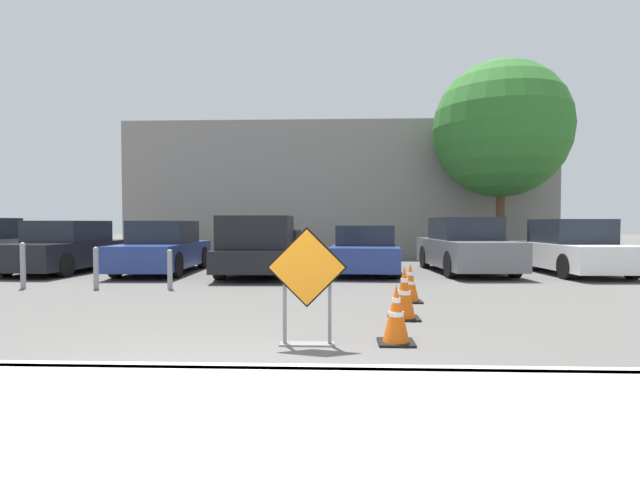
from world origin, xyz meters
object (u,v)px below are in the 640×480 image
(road_closed_sign, at_px, (307,280))
(parked_car_sixth, at_px, (572,249))
(parked_car_third, at_px, (163,249))
(bollard_third, at_px, (23,264))
(parked_car_second, at_px, (67,248))
(bollard_second, at_px, (96,267))
(parked_car_fourth, at_px, (365,251))
(traffic_cone_nearest, at_px, (396,315))
(traffic_cone_third, at_px, (410,283))
(parked_car_fifth, at_px, (465,247))
(traffic_cone_second, at_px, (404,293))
(pickup_truck, at_px, (261,248))
(bollard_nearest, at_px, (170,268))

(road_closed_sign, bearing_deg, parked_car_sixth, 50.99)
(parked_car_third, distance_m, bollard_third, 4.07)
(parked_car_second, bearing_deg, bollard_third, 110.24)
(bollard_second, bearing_deg, parked_car_fourth, 31.20)
(traffic_cone_nearest, height_order, traffic_cone_third, traffic_cone_nearest)
(parked_car_fourth, relative_size, parked_car_sixth, 0.93)
(bollard_third, bearing_deg, parked_car_fifth, 20.58)
(traffic_cone_second, xyz_separation_m, parked_car_fifth, (2.69, 7.18, 0.35))
(pickup_truck, bearing_deg, bollard_third, 32.36)
(pickup_truck, bearing_deg, traffic_cone_nearest, 108.63)
(bollard_nearest, height_order, bollard_third, bollard_third)
(bollard_nearest, relative_size, bollard_third, 0.86)
(traffic_cone_third, relative_size, parked_car_fourth, 0.17)
(pickup_truck, bearing_deg, traffic_cone_third, 124.86)
(parked_car_fifth, bearing_deg, parked_car_third, -1.05)
(traffic_cone_third, xyz_separation_m, pickup_truck, (-3.49, 4.76, 0.40))
(traffic_cone_nearest, bearing_deg, parked_car_fourth, 89.67)
(road_closed_sign, bearing_deg, traffic_cone_third, 63.17)
(parked_car_fourth, xyz_separation_m, parked_car_sixth, (5.87, 0.07, 0.07))
(bollard_second, bearing_deg, parked_car_second, 126.31)
(traffic_cone_third, xyz_separation_m, parked_car_fourth, (-0.56, 5.24, 0.29))
(parked_car_third, bearing_deg, bollard_third, 61.14)
(parked_car_sixth, bearing_deg, bollard_second, 15.11)
(traffic_cone_nearest, xyz_separation_m, parked_car_third, (-5.82, 8.33, 0.34))
(road_closed_sign, relative_size, parked_car_second, 0.31)
(bollard_third, bearing_deg, parked_car_fourth, 25.49)
(traffic_cone_third, bearing_deg, parked_car_third, 141.13)
(traffic_cone_second, distance_m, pickup_truck, 7.13)
(pickup_truck, relative_size, parked_car_sixth, 1.22)
(pickup_truck, distance_m, parked_car_fifth, 5.91)
(parked_car_sixth, bearing_deg, traffic_cone_nearest, 52.74)
(road_closed_sign, height_order, parked_car_second, parked_car_second)
(parked_car_third, bearing_deg, parked_car_sixth, 178.76)
(bollard_third, bearing_deg, parked_car_second, 106.30)
(traffic_cone_second, bearing_deg, traffic_cone_nearest, -100.79)
(bollard_second, distance_m, bollard_third, 1.64)
(parked_car_fourth, relative_size, bollard_nearest, 4.79)
(traffic_cone_nearest, distance_m, parked_car_fourth, 8.40)
(road_closed_sign, bearing_deg, parked_car_fifth, 65.48)
(parked_car_sixth, bearing_deg, bollard_third, 13.11)
(road_closed_sign, xyz_separation_m, traffic_cone_nearest, (1.06, 0.15, -0.43))
(bollard_second, bearing_deg, traffic_cone_third, -13.25)
(parked_car_second, height_order, bollard_second, parked_car_second)
(pickup_truck, distance_m, parked_car_sixth, 8.81)
(traffic_cone_third, distance_m, parked_car_sixth, 7.52)
(pickup_truck, bearing_deg, road_closed_sign, 101.33)
(parked_car_sixth, distance_m, bollard_third, 14.09)
(traffic_cone_nearest, bearing_deg, parked_car_second, 136.09)
(parked_car_third, relative_size, pickup_truck, 0.84)
(traffic_cone_nearest, height_order, pickup_truck, pickup_truck)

